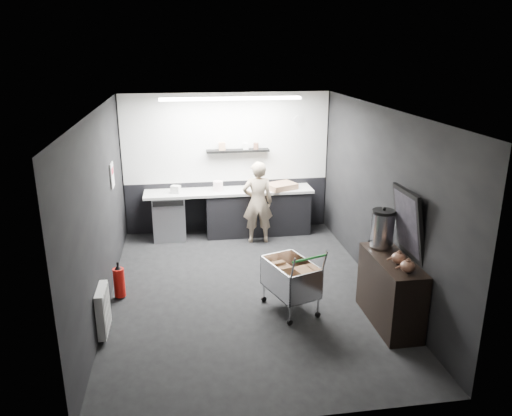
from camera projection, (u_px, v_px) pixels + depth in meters
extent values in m
plane|color=black|center=(246.00, 291.00, 7.50)|extent=(5.50, 5.50, 0.00)
plane|color=silver|center=(245.00, 110.00, 6.67)|extent=(5.50, 5.50, 0.00)
plane|color=black|center=(227.00, 163.00, 9.67)|extent=(5.50, 0.00, 5.50)
plane|color=black|center=(286.00, 298.00, 4.50)|extent=(5.50, 0.00, 5.50)
plane|color=black|center=(100.00, 213.00, 6.80)|extent=(0.00, 5.50, 5.50)
plane|color=black|center=(380.00, 200.00, 7.37)|extent=(0.00, 5.50, 5.50)
cube|color=silver|center=(227.00, 138.00, 9.50)|extent=(3.95, 0.02, 1.70)
cube|color=black|center=(228.00, 205.00, 9.91)|extent=(3.95, 0.02, 1.00)
cube|color=black|center=(238.00, 151.00, 9.49)|extent=(1.20, 0.22, 0.04)
cylinder|color=silver|center=(299.00, 121.00, 9.60)|extent=(0.20, 0.03, 0.20)
cube|color=silver|center=(112.00, 175.00, 7.96)|extent=(0.02, 0.30, 0.40)
cube|color=red|center=(112.00, 171.00, 7.94)|extent=(0.02, 0.22, 0.10)
cube|color=silver|center=(103.00, 310.00, 6.27)|extent=(0.10, 0.50, 0.60)
cube|color=white|center=(231.00, 99.00, 8.42)|extent=(2.40, 0.20, 0.04)
cube|color=black|center=(258.00, 212.00, 9.73)|extent=(2.00, 0.56, 0.85)
cube|color=#B9B9B4|center=(229.00, 191.00, 9.51)|extent=(3.20, 0.60, 0.05)
cube|color=#9EA0A5|center=(169.00, 217.00, 9.48)|extent=(0.60, 0.58, 0.85)
cube|color=black|center=(168.00, 204.00, 9.09)|extent=(0.56, 0.02, 0.10)
imported|color=beige|center=(258.00, 202.00, 9.19)|extent=(0.58, 0.40, 1.54)
cube|color=silver|center=(290.00, 290.00, 6.90)|extent=(0.75, 0.93, 0.02)
cube|color=silver|center=(273.00, 278.00, 6.80)|extent=(0.28, 0.77, 0.43)
cube|color=silver|center=(308.00, 276.00, 6.88)|extent=(0.28, 0.77, 0.43)
cube|color=silver|center=(297.00, 290.00, 6.47)|extent=(0.50, 0.19, 0.43)
cube|color=silver|center=(285.00, 265.00, 7.21)|extent=(0.50, 0.19, 0.43)
cylinder|color=silver|center=(280.00, 313.00, 6.57)|extent=(0.02, 0.02, 0.28)
cylinder|color=silver|center=(312.00, 311.00, 6.64)|extent=(0.02, 0.02, 0.28)
cylinder|color=silver|center=(270.00, 288.00, 7.25)|extent=(0.02, 0.02, 0.28)
cylinder|color=silver|center=(300.00, 286.00, 7.32)|extent=(0.02, 0.02, 0.28)
cylinder|color=#248634|center=(299.00, 260.00, 6.28)|extent=(0.50, 0.20, 0.03)
cube|color=brown|center=(281.00, 275.00, 6.92)|extent=(0.31, 0.34, 0.36)
cube|color=brown|center=(302.00, 282.00, 6.76)|extent=(0.28, 0.32, 0.32)
cylinder|color=black|center=(280.00, 321.00, 6.61)|extent=(0.08, 0.05, 0.08)
cylinder|color=black|center=(270.00, 296.00, 7.29)|extent=(0.08, 0.05, 0.08)
cylinder|color=black|center=(312.00, 319.00, 6.67)|extent=(0.08, 0.05, 0.08)
cylinder|color=black|center=(299.00, 293.00, 7.36)|extent=(0.08, 0.05, 0.08)
cube|color=black|center=(390.00, 291.00, 6.53)|extent=(0.46, 1.22, 0.91)
cylinder|color=silver|center=(382.00, 230.00, 6.69)|extent=(0.30, 0.30, 0.47)
cylinder|color=black|center=(384.00, 212.00, 6.61)|extent=(0.30, 0.30, 0.04)
sphere|color=black|center=(384.00, 209.00, 6.60)|extent=(0.05, 0.05, 0.05)
ellipsoid|color=brown|center=(399.00, 258.00, 6.22)|extent=(0.18, 0.18, 0.15)
ellipsoid|color=brown|center=(408.00, 266.00, 5.98)|extent=(0.18, 0.18, 0.15)
cube|color=black|center=(409.00, 223.00, 6.32)|extent=(0.21, 0.71, 0.91)
cube|color=black|center=(407.00, 224.00, 6.32)|extent=(0.15, 0.61, 0.78)
cylinder|color=#B8120C|center=(119.00, 282.00, 7.24)|extent=(0.16, 0.16, 0.43)
cone|color=black|center=(118.00, 267.00, 7.17)|extent=(0.11, 0.11, 0.06)
cylinder|color=black|center=(118.00, 264.00, 7.15)|extent=(0.03, 0.03, 0.06)
cube|color=#A47957|center=(281.00, 186.00, 9.58)|extent=(0.65, 0.58, 0.11)
cylinder|color=white|center=(218.00, 186.00, 9.44)|extent=(0.19, 0.19, 0.19)
cube|color=silver|center=(176.00, 189.00, 9.29)|extent=(0.20, 0.18, 0.14)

